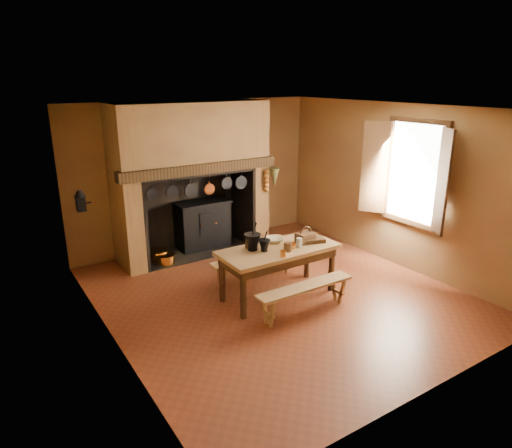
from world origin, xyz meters
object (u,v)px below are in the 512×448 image
Objects in this scene: coffee_grinder at (251,243)px; mixing_bowl at (274,240)px; bench_front at (305,292)px; work_table at (279,256)px; wicker_basket at (305,237)px; iron_range at (203,224)px.

mixing_bowl is (0.44, 0.04, -0.04)m from coffee_grinder.
coffee_grinder is (-0.35, 0.86, 0.54)m from bench_front.
coffee_grinder reaches higher than work_table.
wicker_basket is at bearing -20.12° from coffee_grinder.
coffee_grinder is at bearing -98.26° from iron_range.
wicker_basket reaches higher than work_table.
work_table is 1.18× the size of bench_front.
iron_range is 0.89× the size of work_table.
bench_front is 0.96m from wicker_basket.
bench_front is at bearing -132.84° from wicker_basket.
mixing_bowl reaches higher than bench_front.
bench_front is at bearing -89.68° from iron_range.
coffee_grinder is (-0.35, 0.21, 0.20)m from work_table.
work_table is at bearing -89.60° from iron_range.
work_table is at bearing 172.14° from wicker_basket.
mixing_bowl reaches higher than work_table.
coffee_grinder reaches higher than mixing_bowl.
iron_range is at bearing 96.01° from wicker_basket.
work_table reaches higher than bench_front.
wicker_basket reaches higher than bench_front.
work_table is 0.53m from wicker_basket.
work_table is 0.73m from bench_front.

